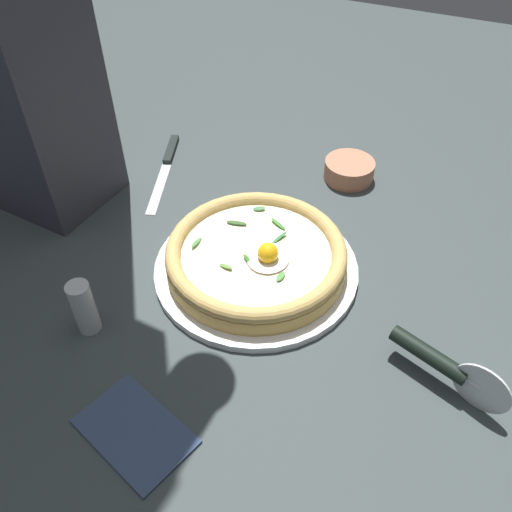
# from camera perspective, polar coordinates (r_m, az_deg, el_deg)

# --- Properties ---
(ground_plane) EXTENTS (2.40, 2.40, 0.03)m
(ground_plane) POSITION_cam_1_polar(r_m,az_deg,el_deg) (0.86, 0.57, -1.37)
(ground_plane) COLOR #363F40
(ground_plane) RESTS_ON ground
(pizza_plate) EXTENTS (0.32, 0.32, 0.01)m
(pizza_plate) POSITION_cam_1_polar(r_m,az_deg,el_deg) (0.83, -0.00, -1.28)
(pizza_plate) COLOR white
(pizza_plate) RESTS_ON ground
(pizza) EXTENTS (0.28, 0.28, 0.06)m
(pizza) POSITION_cam_1_polar(r_m,az_deg,el_deg) (0.81, 0.02, 0.09)
(pizza) COLOR #DBAF5A
(pizza) RESTS_ON pizza_plate
(side_bowl) EXTENTS (0.09, 0.09, 0.04)m
(side_bowl) POSITION_cam_1_polar(r_m,az_deg,el_deg) (1.03, 9.95, 9.08)
(side_bowl) COLOR #B77556
(side_bowl) RESTS_ON ground
(pizza_cutter) EXTENTS (0.07, 0.16, 0.07)m
(pizza_cutter) POSITION_cam_1_polar(r_m,az_deg,el_deg) (0.72, 19.28, -10.79)
(pizza_cutter) COLOR silver
(pizza_cutter) RESTS_ON ground
(table_knife) EXTENTS (0.24, 0.10, 0.01)m
(table_knife) POSITION_cam_1_polar(r_m,az_deg,el_deg) (1.08, -9.48, 10.03)
(table_knife) COLOR silver
(table_knife) RESTS_ON ground
(folded_napkin) EXTENTS (0.13, 0.16, 0.01)m
(folded_napkin) POSITION_cam_1_polar(r_m,az_deg,el_deg) (0.69, -12.88, -17.79)
(folded_napkin) COLOR #344463
(folded_napkin) RESTS_ON ground
(pepper_shaker) EXTENTS (0.03, 0.03, 0.09)m
(pepper_shaker) POSITION_cam_1_polar(r_m,az_deg,el_deg) (0.77, -17.98, -5.28)
(pepper_shaker) COLOR silver
(pepper_shaker) RESTS_ON ground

